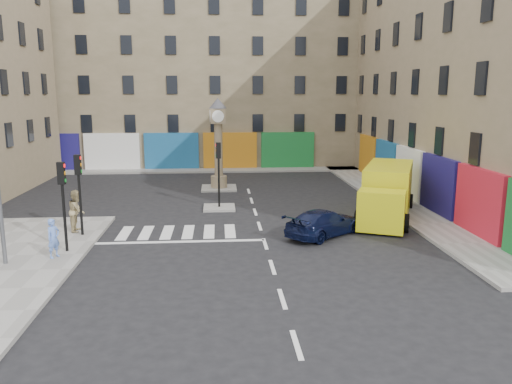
{
  "coord_description": "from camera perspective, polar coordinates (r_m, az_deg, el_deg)",
  "views": [
    {
      "loc": [
        -1.99,
        -20.06,
        6.58
      ],
      "look_at": [
        -0.27,
        2.76,
        2.0
      ],
      "focal_mm": 35.0,
      "sensor_mm": 36.0,
      "label": 1
    }
  ],
  "objects": [
    {
      "name": "navy_sedan",
      "position": [
        23.46,
        7.78,
        -3.51
      ],
      "size": [
        4.39,
        4.07,
        1.24
      ],
      "primitive_type": "imported",
      "rotation": [
        0.0,
        0.0,
        2.27
      ],
      "color": "black",
      "rests_on": "ground"
    },
    {
      "name": "sidewalk_right",
      "position": [
        32.56,
        14.96,
        -0.59
      ],
      "size": [
        2.6,
        30.0,
        0.15
      ],
      "primitive_type": "cube",
      "color": "gray",
      "rests_on": "ground"
    },
    {
      "name": "traffic_light_left_far",
      "position": [
        23.85,
        -19.59,
        1.11
      ],
      "size": [
        0.28,
        0.22,
        3.7
      ],
      "color": "black",
      "rests_on": "sidewalk_left"
    },
    {
      "name": "sidewalk_far",
      "position": [
        42.8,
        -6.95,
        2.49
      ],
      "size": [
        32.0,
        2.4,
        0.15
      ],
      "primitive_type": "cube",
      "color": "gray",
      "rests_on": "ground"
    },
    {
      "name": "traffic_light_left_near",
      "position": [
        21.59,
        -21.23,
        -0.03
      ],
      "size": [
        0.28,
        0.22,
        3.7
      ],
      "color": "black",
      "rests_on": "sidewalk_left"
    },
    {
      "name": "pedestrian_tan",
      "position": [
        24.87,
        -19.77,
        -2.01
      ],
      "size": [
        0.79,
        0.99,
        1.96
      ],
      "primitive_type": "imported",
      "rotation": [
        0.0,
        0.0,
        1.62
      ],
      "color": "tan",
      "rests_on": "sidewalk_left"
    },
    {
      "name": "yellow_van",
      "position": [
        27.53,
        14.77,
        -0.01
      ],
      "size": [
        5.0,
        7.75,
        2.72
      ],
      "rotation": [
        0.0,
        0.0,
        -0.41
      ],
      "color": "yellow",
      "rests_on": "ground"
    },
    {
      "name": "building_far",
      "position": [
        48.14,
        -6.89,
        13.53
      ],
      "size": [
        32.0,
        10.0,
        17.0
      ],
      "primitive_type": "cube",
      "color": "#857558",
      "rests_on": "ground"
    },
    {
      "name": "pedestrian_blue",
      "position": [
        21.3,
        -22.14,
        -4.9
      ],
      "size": [
        0.62,
        0.69,
        1.58
      ],
      "primitive_type": "imported",
      "rotation": [
        0.0,
        0.0,
        1.03
      ],
      "color": "#5D81D5",
      "rests_on": "sidewalk_left"
    },
    {
      "name": "island_far",
      "position": [
        34.68,
        -4.25,
        0.45
      ],
      "size": [
        2.4,
        2.4,
        0.12
      ],
      "primitive_type": "cube",
      "color": "gray",
      "rests_on": "ground"
    },
    {
      "name": "island_near",
      "position": [
        28.81,
        -4.22,
        -1.79
      ],
      "size": [
        1.8,
        1.8,
        0.12
      ],
      "primitive_type": "cube",
      "color": "gray",
      "rests_on": "ground"
    },
    {
      "name": "ground",
      "position": [
        21.2,
        1.3,
        -6.76
      ],
      "size": [
        120.0,
        120.0,
        0.0
      ],
      "primitive_type": "plane",
      "color": "black",
      "rests_on": "ground"
    },
    {
      "name": "traffic_light_island",
      "position": [
        28.34,
        -4.29,
        3.2
      ],
      "size": [
        0.28,
        0.22,
        3.7
      ],
      "color": "black",
      "rests_on": "island_near"
    },
    {
      "name": "clock_pillar",
      "position": [
        34.19,
        -4.33,
        6.2
      ],
      "size": [
        1.2,
        1.2,
        6.1
      ],
      "color": "#887459",
      "rests_on": "island_far"
    },
    {
      "name": "building_right",
      "position": [
        34.56,
        25.81,
        12.58
      ],
      "size": [
        10.0,
        30.0,
        16.0
      ],
      "primitive_type": "cube",
      "color": "#887459",
      "rests_on": "ground"
    }
  ]
}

